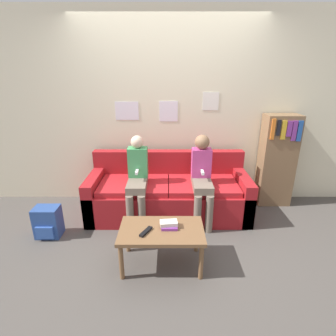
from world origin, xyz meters
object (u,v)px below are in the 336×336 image
at_px(bookshelf, 276,160).
at_px(backpack, 47,222).
at_px(coffee_table, 161,234).
at_px(tv_remote, 145,232).
at_px(couch, 168,194).
at_px(person_left, 137,177).
at_px(person_right, 201,175).

height_order(bookshelf, backpack, bookshelf).
bearing_deg(coffee_table, tv_remote, -158.56).
bearing_deg(backpack, coffee_table, -19.82).
relative_size(couch, coffee_table, 2.55).
height_order(tv_remote, backpack, tv_remote).
xyz_separation_m(coffee_table, tv_remote, (-0.15, -0.06, 0.06)).
height_order(tv_remote, bookshelf, bookshelf).
relative_size(tv_remote, backpack, 0.46).
distance_m(couch, coffee_table, 1.03).
distance_m(couch, tv_remote, 1.11).
xyz_separation_m(couch, person_left, (-0.38, -0.19, 0.33)).
bearing_deg(coffee_table, person_right, 60.23).
bearing_deg(person_left, coffee_table, -69.29).
xyz_separation_m(person_right, tv_remote, (-0.62, -0.90, -0.20)).
relative_size(person_right, backpack, 3.00).
bearing_deg(coffee_table, person_left, 110.71).
distance_m(couch, bookshelf, 1.59).
xyz_separation_m(couch, tv_remote, (-0.21, -1.08, 0.14)).
height_order(person_right, backpack, person_right).
height_order(coffee_table, tv_remote, tv_remote).
bearing_deg(coffee_table, couch, 86.15).
xyz_separation_m(tv_remote, bookshelf, (1.73, 1.38, 0.23)).
bearing_deg(person_left, couch, 26.15).
bearing_deg(couch, backpack, -158.82).
xyz_separation_m(person_right, backpack, (-1.81, -0.36, -0.44)).
relative_size(person_left, bookshelf, 0.85).
bearing_deg(tv_remote, backpack, -175.52).
bearing_deg(tv_remote, person_right, 83.93).
bearing_deg(person_right, tv_remote, -124.90).
height_order(person_right, bookshelf, bookshelf).
bearing_deg(couch, bookshelf, 11.20).
xyz_separation_m(person_right, bookshelf, (1.10, 0.48, 0.03)).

